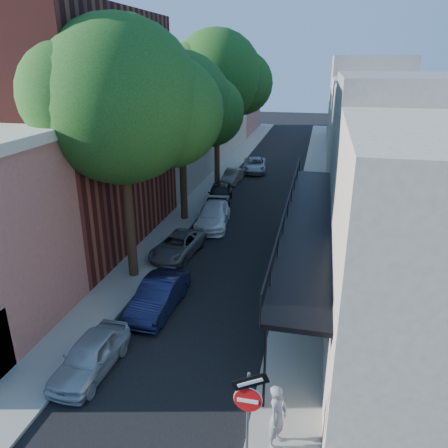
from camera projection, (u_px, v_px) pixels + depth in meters
The scene contains 17 objects.
road_surface at pixel (267, 177), 38.14m from camera, with size 6.00×64.00×0.01m, color black.
sidewalk_left at pixel (223, 174), 38.94m from camera, with size 2.00×64.00×0.12m, color gray.
sidewalk_right at pixel (314, 179), 37.31m from camera, with size 2.00×64.00×0.12m, color gray.
buildings_left at pixel (159, 118), 37.16m from camera, with size 10.10×59.10×12.00m.
buildings_right at pixel (382, 130), 34.28m from camera, with size 9.80×55.00×10.00m.
sign_post at pixel (248, 404), 10.29m from camera, with size 0.89×0.17×2.99m.
oak_near at pixel (133, 105), 18.02m from camera, with size 7.48×6.80×11.42m.
oak_mid at pixel (188, 106), 25.59m from camera, with size 6.60×6.00×10.20m.
oak_far at pixel (223, 78), 33.41m from camera, with size 7.70×7.00×11.90m.
parked_car_a at pixel (90, 356), 14.21m from camera, with size 1.42×3.53×1.20m, color #9DA8AE.
parked_car_b at pixel (159, 296), 17.71m from camera, with size 1.38×3.96×1.30m, color #111636.
parked_car_c at pixel (178, 246), 22.69m from camera, with size 1.84×3.99×1.11m, color slate.
parked_car_d at pixel (213, 216), 26.69m from camera, with size 1.87×4.59×1.33m, color white.
parked_car_e at pixel (220, 193), 31.02m from camera, with size 1.62×4.03×1.37m, color black.
parked_car_f at pixel (232, 176), 36.12m from camera, with size 1.18×3.39×1.12m, color #635E53.
parked_car_g at pixel (255, 165), 39.70m from camera, with size 2.04×4.43×1.23m, color #939BA6.
pedestrian at pixel (277, 416), 11.22m from camera, with size 0.67×0.44×1.84m, color slate.
Camera 1 is at (4.36, -7.07, 9.65)m, focal length 35.00 mm.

